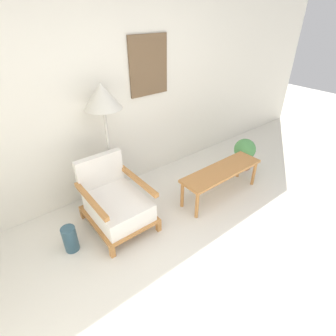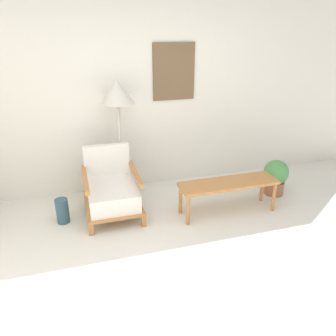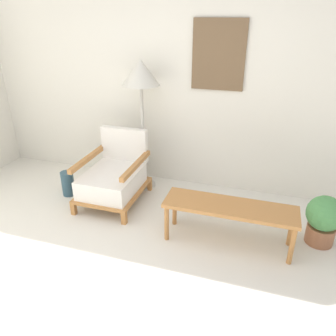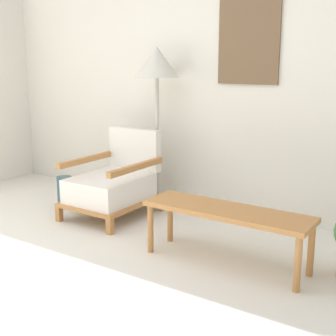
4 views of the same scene
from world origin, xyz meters
name	(u,v)px [view 1 (image 1 of 4)]	position (x,y,z in m)	size (l,w,h in m)	color
ground_plane	(257,285)	(0.00, 0.00, 0.00)	(14.00, 14.00, 0.00)	silver
wall_back	(121,86)	(0.00, 2.24, 1.35)	(8.00, 0.09, 2.70)	silver
armchair	(116,202)	(-0.59, 1.53, 0.30)	(0.64, 0.79, 0.76)	#B2753D
floor_lamp	(103,103)	(-0.39, 1.95, 1.30)	(0.41, 0.41, 1.52)	#B7B2A8
coffee_table	(222,173)	(0.75, 1.14, 0.35)	(1.19, 0.34, 0.40)	#B2753D
vase	(70,239)	(-1.17, 1.47, 0.15)	(0.15, 0.15, 0.29)	#2D4C5B
potted_plant	(244,153)	(1.57, 1.40, 0.26)	(0.33, 0.33, 0.48)	#935B3D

